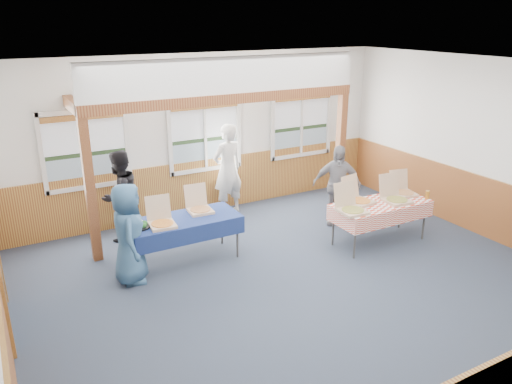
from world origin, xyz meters
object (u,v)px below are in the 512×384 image
at_px(woman_white, 228,170).
at_px(man_blue, 129,234).
at_px(table_right, 381,206).
at_px(woman_black, 120,196).
at_px(table_left, 183,222).
at_px(person_grey, 337,185).

xyz_separation_m(woman_white, man_blue, (-2.51, -1.79, -0.15)).
distance_m(table_right, woman_white, 3.10).
bearing_deg(woman_black, table_right, 116.13).
relative_size(table_left, person_grey, 1.20).
bearing_deg(man_blue, person_grey, -73.03).
relative_size(woman_black, person_grey, 1.05).
distance_m(table_right, man_blue, 4.33).
height_order(table_left, man_blue, man_blue).
distance_m(woman_white, person_grey, 2.19).
height_order(table_left, woman_black, woman_black).
bearing_deg(woman_white, man_blue, 24.30).
relative_size(woman_white, person_grey, 1.19).
height_order(man_blue, person_grey, person_grey).
height_order(table_left, table_right, same).
height_order(woman_white, person_grey, woman_white).
distance_m(woman_black, person_grey, 4.03).
height_order(woman_black, man_blue, woman_black).
distance_m(table_left, woman_white, 2.21).
xyz_separation_m(woman_black, man_blue, (-0.29, -1.60, -0.04)).
bearing_deg(man_blue, woman_black, 2.26).
relative_size(woman_white, man_blue, 1.20).
xyz_separation_m(man_blue, person_grey, (4.11, 0.31, 0.00)).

